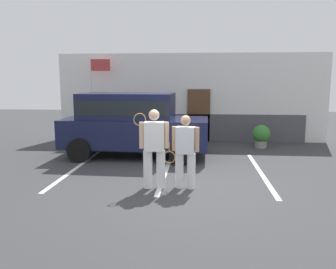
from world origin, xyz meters
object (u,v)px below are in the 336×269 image
Objects in this scene: tennis_player_woman at (185,151)px; flag_pole at (96,85)px; parked_suv at (132,121)px; potted_plant_by_porch at (261,135)px; tennis_player_man at (154,148)px.

tennis_player_woman is 0.51× the size of flag_pole.
parked_suv is 1.40× the size of flag_pole.
flag_pole is (-6.38, 0.75, 1.81)m from potted_plant_by_porch.
potted_plant_by_porch is at bearing 24.01° from parked_suv.
tennis_player_man reaches higher than tennis_player_woman.
tennis_player_man is 1.08× the size of tennis_player_woman.
tennis_player_woman is at bearing -117.36° from potted_plant_by_porch.
tennis_player_woman reaches higher than potted_plant_by_porch.
parked_suv is 2.76× the size of tennis_player_woman.
parked_suv is at bearing -76.56° from tennis_player_man.
tennis_player_man is (1.12, -3.21, -0.20)m from parked_suv.
tennis_player_man is 0.55× the size of flag_pole.
tennis_player_man is 0.71m from tennis_player_woman.
parked_suv is at bearing -52.92° from flag_pole.
parked_suv is 3.45m from flag_pole.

